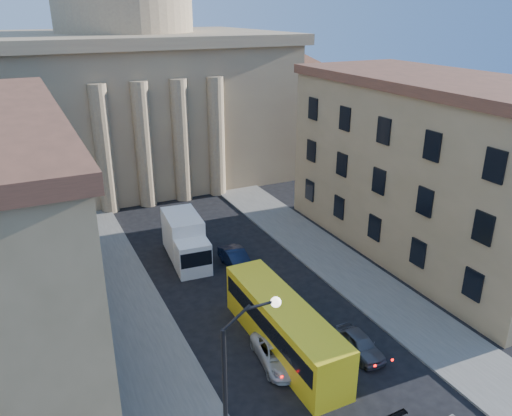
% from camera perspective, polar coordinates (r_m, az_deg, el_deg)
% --- Properties ---
extents(sidewalk_left, '(5.00, 60.00, 0.15)m').
position_cam_1_polar(sidewalk_left, '(32.13, -12.24, -16.07)').
color(sidewalk_left, '#595751').
rests_on(sidewalk_left, ground).
extents(sidewalk_right, '(5.00, 60.00, 0.15)m').
position_cam_1_polar(sidewalk_right, '(38.58, 13.28, -9.15)').
color(sidewalk_right, '#595751').
rests_on(sidewalk_right, ground).
extents(church, '(68.02, 28.76, 36.60)m').
position_cam_1_polar(church, '(64.44, -14.16, 14.34)').
color(church, '#8F7358').
rests_on(church, ground).
extents(building_right, '(11.60, 26.60, 14.70)m').
position_cam_1_polar(building_right, '(43.79, 19.60, 4.46)').
color(building_right, tan).
rests_on(building_right, ground).
extents(street_lamp, '(2.62, 0.44, 8.83)m').
position_cam_1_polar(street_lamp, '(21.73, -2.22, -19.19)').
color(street_lamp, black).
rests_on(street_lamp, ground).
extents(car_left_mid, '(2.64, 4.77, 1.26)m').
position_cam_1_polar(car_left_mid, '(30.64, 2.41, -16.32)').
color(car_left_mid, silver).
rests_on(car_left_mid, ground).
extents(car_right_far, '(1.66, 3.89, 1.31)m').
position_cam_1_polar(car_right_far, '(31.96, 11.77, -14.94)').
color(car_right_far, '#55555A').
rests_on(car_right_far, ground).
extents(car_right_distant, '(1.62, 4.54, 1.49)m').
position_cam_1_polar(car_right_distant, '(40.47, -2.27, -5.89)').
color(car_right_distant, black).
rests_on(car_right_distant, ground).
extents(city_bus, '(2.70, 11.42, 3.22)m').
position_cam_1_polar(city_bus, '(31.11, 3.13, -13.16)').
color(city_bus, yellow).
rests_on(city_bus, ground).
extents(box_truck, '(3.17, 6.91, 3.69)m').
position_cam_1_polar(box_truck, '(41.64, -8.03, -3.72)').
color(box_truck, white).
rests_on(box_truck, ground).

